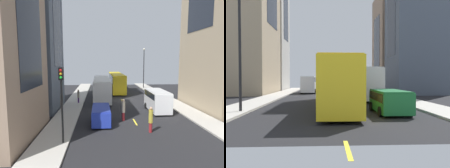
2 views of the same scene
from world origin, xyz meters
The scene contains 19 objects.
ground_plane centered at (0.00, 0.00, 0.00)m, with size 41.12×41.12×0.00m, color black.
sidewalk_west centered at (-7.22, 0.00, 0.07)m, with size 2.69×44.00×0.15m, color #B2ADA3.
sidewalk_east centered at (7.22, 0.00, 0.07)m, with size 2.69×44.00×0.15m, color #B2ADA3.
lane_stripe_1 centered at (0.00, -10.50, 0.01)m, with size 0.16×2.00×0.01m, color yellow.
lane_stripe_2 centered at (0.00, 0.00, 0.01)m, with size 0.16×2.00×0.01m, color yellow.
lane_stripe_3 centered at (0.00, 10.50, 0.01)m, with size 0.16×2.00×0.01m, color yellow.
lane_stripe_4 centered at (0.00, 21.00, 0.01)m, with size 0.16×2.00×0.01m, color yellow.
building_west_1 centered at (-12.26, -4.35, 12.27)m, with size 7.07×7.36×24.55m.
city_bus_white centered at (-3.19, 2.26, 2.01)m, with size 2.81×12.89×3.35m.
streetcar_yellow centered at (-0.02, 10.49, 2.12)m, with size 2.70×13.75×3.59m.
delivery_van_white centered at (3.49, -6.47, 1.51)m, with size 2.25×5.01×2.58m.
car_green_0 centered at (-3.44, 13.66, 0.90)m, with size 2.04×4.23×1.52m.
car_blue_1 centered at (-3.43, -10.49, 0.94)m, with size 1.93×4.28×1.60m.
pedestrian_crossing_mid centered at (-8.00, -6.78, 1.37)m, with size 0.32×0.32×2.28m.
pedestrian_crossing_near centered at (-6.62, -1.56, 1.17)m, with size 0.32×0.32×1.90m.
pedestrian_waiting_curb centered at (-1.13, -9.93, 1.20)m, with size 0.39×0.39×2.26m.
pedestrian_walking_far centered at (0.81, -13.33, 1.20)m, with size 0.37×0.37×2.25m.
traffic_light_near_corner centered at (-6.27, -15.33, 4.02)m, with size 0.32×0.44×5.53m.
streetlamp_near centered at (6.37, 13.20, 5.42)m, with size 0.44×0.44×8.85m.
Camera 1 is at (-3.56, -28.95, 6.11)m, focal length 30.52 mm.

